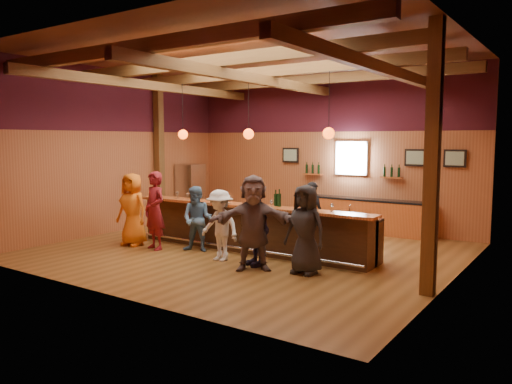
# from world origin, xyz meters

# --- Properties ---
(room) EXTENTS (9.04, 9.00, 4.52)m
(room) POSITION_xyz_m (0.00, 0.06, 3.21)
(room) COLOR brown
(room) RESTS_ON ground
(bar_counter) EXTENTS (6.30, 1.07, 1.11)m
(bar_counter) POSITION_xyz_m (0.02, 0.15, 0.52)
(bar_counter) COLOR black
(bar_counter) RESTS_ON ground
(back_bar_cabinet) EXTENTS (4.00, 0.52, 0.95)m
(back_bar_cabinet) POSITION_xyz_m (1.20, 3.72, 0.48)
(back_bar_cabinet) COLOR #9C451C
(back_bar_cabinet) RESTS_ON ground
(window) EXTENTS (0.95, 0.09, 0.95)m
(window) POSITION_xyz_m (0.80, 3.95, 2.05)
(window) COLOR silver
(window) RESTS_ON room
(framed_pictures) EXTENTS (5.35, 0.05, 0.45)m
(framed_pictures) POSITION_xyz_m (1.67, 3.94, 2.10)
(framed_pictures) COLOR black
(framed_pictures) RESTS_ON room
(wine_shelves) EXTENTS (3.00, 0.18, 0.30)m
(wine_shelves) POSITION_xyz_m (0.80, 3.88, 1.62)
(wine_shelves) COLOR #9C451C
(wine_shelves) RESTS_ON room
(pendant_lights) EXTENTS (4.24, 0.24, 1.37)m
(pendant_lights) POSITION_xyz_m (0.00, 0.00, 2.71)
(pendant_lights) COLOR black
(pendant_lights) RESTS_ON room
(stainless_fridge) EXTENTS (0.70, 0.70, 1.80)m
(stainless_fridge) POSITION_xyz_m (-4.10, 2.60, 0.90)
(stainless_fridge) COLOR silver
(stainless_fridge) RESTS_ON ground
(customer_orange) EXTENTS (0.90, 0.63, 1.77)m
(customer_orange) POSITION_xyz_m (-2.71, -1.07, 0.88)
(customer_orange) COLOR orange
(customer_orange) RESTS_ON ground
(customer_redvest) EXTENTS (0.75, 0.58, 1.84)m
(customer_redvest) POSITION_xyz_m (-1.93, -1.08, 0.92)
(customer_redvest) COLOR maroon
(customer_redvest) RESTS_ON ground
(customer_denim) EXTENTS (0.87, 0.77, 1.51)m
(customer_denim) POSITION_xyz_m (-0.95, -0.70, 0.76)
(customer_denim) COLOR #4B7196
(customer_denim) RESTS_ON ground
(customer_white) EXTENTS (1.03, 0.66, 1.52)m
(customer_white) POSITION_xyz_m (0.03, -1.11, 0.76)
(customer_white) COLOR silver
(customer_white) RESTS_ON ground
(customer_navy) EXTENTS (1.00, 0.76, 1.58)m
(customer_navy) POSITION_xyz_m (0.89, -1.02, 0.79)
(customer_navy) COLOR #1F1A34
(customer_navy) RESTS_ON ground
(customer_brown) EXTENTS (1.76, 1.46, 1.89)m
(customer_brown) POSITION_xyz_m (1.03, -1.31, 0.94)
(customer_brown) COLOR #624F4F
(customer_brown) RESTS_ON ground
(customer_dark) EXTENTS (0.86, 0.57, 1.72)m
(customer_dark) POSITION_xyz_m (2.02, -0.99, 0.86)
(customer_dark) COLOR black
(customer_dark) RESTS_ON ground
(bartender) EXTENTS (0.58, 0.39, 1.57)m
(bartender) POSITION_xyz_m (0.96, 1.29, 0.79)
(bartender) COLOR black
(bartender) RESTS_ON ground
(ice_bucket) EXTENTS (0.20, 0.20, 0.22)m
(ice_bucket) POSITION_xyz_m (0.20, -0.16, 1.22)
(ice_bucket) COLOR brown
(ice_bucket) RESTS_ON bar_counter
(bottle_a) EXTENTS (0.08, 0.08, 0.36)m
(bottle_a) POSITION_xyz_m (0.74, -0.02, 1.25)
(bottle_a) COLOR black
(bottle_a) RESTS_ON bar_counter
(bottle_b) EXTENTS (0.08, 0.08, 0.38)m
(bottle_b) POSITION_xyz_m (0.85, -0.05, 1.26)
(bottle_b) COLOR black
(bottle_b) RESTS_ON bar_counter
(glass_a) EXTENTS (0.08, 0.08, 0.18)m
(glass_a) POSITION_xyz_m (-2.64, -0.25, 1.24)
(glass_a) COLOR silver
(glass_a) RESTS_ON bar_counter
(glass_b) EXTENTS (0.08, 0.08, 0.18)m
(glass_b) POSITION_xyz_m (-2.08, -0.15, 1.24)
(glass_b) COLOR silver
(glass_b) RESTS_ON bar_counter
(glass_c) EXTENTS (0.07, 0.07, 0.16)m
(glass_c) POSITION_xyz_m (-1.73, -0.16, 1.22)
(glass_c) COLOR silver
(glass_c) RESTS_ON bar_counter
(glass_d) EXTENTS (0.07, 0.07, 0.16)m
(glass_d) POSITION_xyz_m (-0.86, -0.21, 1.22)
(glass_d) COLOR silver
(glass_d) RESTS_ON bar_counter
(glass_e) EXTENTS (0.09, 0.09, 0.19)m
(glass_e) POSITION_xyz_m (-0.36, -0.24, 1.25)
(glass_e) COLOR silver
(glass_e) RESTS_ON bar_counter
(glass_f) EXTENTS (0.08, 0.08, 0.17)m
(glass_f) POSITION_xyz_m (0.79, -0.26, 1.23)
(glass_f) COLOR silver
(glass_f) RESTS_ON bar_counter
(glass_g) EXTENTS (0.08, 0.08, 0.17)m
(glass_g) POSITION_xyz_m (1.39, -0.21, 1.23)
(glass_g) COLOR silver
(glass_g) RESTS_ON bar_counter
(glass_h) EXTENTS (0.08, 0.08, 0.17)m
(glass_h) POSITION_xyz_m (2.16, -0.12, 1.23)
(glass_h) COLOR silver
(glass_h) RESTS_ON bar_counter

